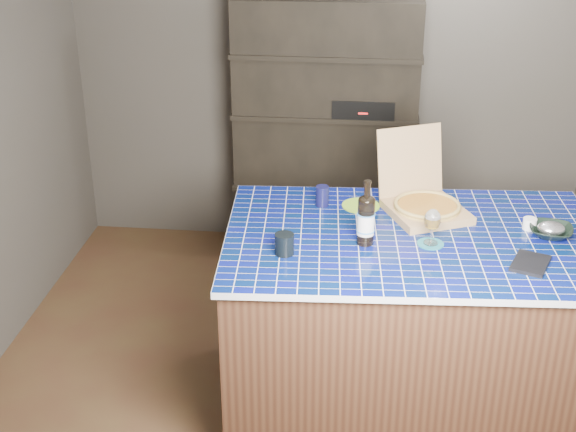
# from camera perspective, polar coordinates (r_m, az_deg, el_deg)

# --- Properties ---
(room) EXTENTS (3.50, 3.50, 3.50)m
(room) POSITION_cam_1_polar(r_m,az_deg,el_deg) (3.89, 1.30, 3.41)
(room) COLOR brown
(room) RESTS_ON ground
(shelving_unit) EXTENTS (1.20, 0.41, 1.80)m
(shelving_unit) POSITION_cam_1_polar(r_m,az_deg,el_deg) (5.44, 2.72, 5.99)
(shelving_unit) COLOR black
(shelving_unit) RESTS_ON floor
(kitchen_island) EXTENTS (1.86, 1.25, 0.99)m
(kitchen_island) POSITION_cam_1_polar(r_m,az_deg,el_deg) (4.10, 8.51, -7.56)
(kitchen_island) COLOR #42291A
(kitchen_island) RESTS_ON floor
(pizza_box) EXTENTS (0.50, 0.54, 0.39)m
(pizza_box) POSITION_cam_1_polar(r_m,az_deg,el_deg) (4.07, 9.71, 0.88)
(pizza_box) COLOR #9B6D50
(pizza_box) RESTS_ON kitchen_island
(mead_bottle) EXTENTS (0.08, 0.08, 0.32)m
(mead_bottle) POSITION_cam_1_polar(r_m,az_deg,el_deg) (3.70, 5.56, -0.23)
(mead_bottle) COLOR black
(mead_bottle) RESTS_ON kitchen_island
(teal_trivet) EXTENTS (0.12, 0.12, 0.01)m
(teal_trivet) POSITION_cam_1_polar(r_m,az_deg,el_deg) (3.79, 10.10, -1.96)
(teal_trivet) COLOR #156272
(teal_trivet) RESTS_ON kitchen_island
(wine_glass) EXTENTS (0.08, 0.08, 0.17)m
(wine_glass) POSITION_cam_1_polar(r_m,az_deg,el_deg) (3.73, 10.24, -0.31)
(wine_glass) COLOR white
(wine_glass) RESTS_ON teal_trivet
(tumbler) EXTENTS (0.09, 0.09, 0.10)m
(tumbler) POSITION_cam_1_polar(r_m,az_deg,el_deg) (3.63, -0.26, -2.00)
(tumbler) COLOR black
(tumbler) RESTS_ON kitchen_island
(dvd_case) EXTENTS (0.21, 0.24, 0.02)m
(dvd_case) POSITION_cam_1_polar(r_m,az_deg,el_deg) (3.71, 16.86, -3.24)
(dvd_case) COLOR black
(dvd_case) RESTS_ON kitchen_island
(bowl) EXTENTS (0.24, 0.24, 0.05)m
(bowl) POSITION_cam_1_polar(r_m,az_deg,el_deg) (4.00, 18.18, -1.04)
(bowl) COLOR black
(bowl) RESTS_ON kitchen_island
(foil_contents) EXTENTS (0.13, 0.11, 0.06)m
(foil_contents) POSITION_cam_1_polar(r_m,az_deg,el_deg) (3.99, 18.21, -0.84)
(foil_contents) COLOR silver
(foil_contents) RESTS_ON bowl
(white_jar) EXTENTS (0.07, 0.07, 0.06)m
(white_jar) POSITION_cam_1_polar(r_m,az_deg,el_deg) (4.04, 16.81, -0.53)
(white_jar) COLOR white
(white_jar) RESTS_ON kitchen_island
(navy_cup) EXTENTS (0.07, 0.07, 0.11)m
(navy_cup) POSITION_cam_1_polar(r_m,az_deg,el_deg) (4.11, 2.45, 1.43)
(navy_cup) COLOR #0E0E34
(navy_cup) RESTS_ON kitchen_island
(green_trivet) EXTENTS (0.19, 0.19, 0.01)m
(green_trivet) POSITION_cam_1_polar(r_m,az_deg,el_deg) (4.13, 5.20, 0.75)
(green_trivet) COLOR #8DC82A
(green_trivet) RESTS_ON kitchen_island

